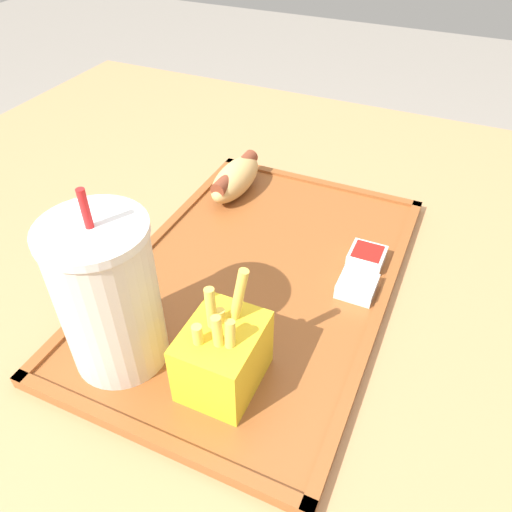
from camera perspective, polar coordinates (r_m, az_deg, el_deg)
dining_table at (r=0.88m, az=-3.08°, el=-22.94°), size 1.17×1.19×0.78m
food_tray at (r=0.58m, az=0.00°, el=-2.61°), size 0.45×0.30×0.01m
soda_cup at (r=0.46m, az=-16.50°, el=-4.42°), size 0.09×0.09×0.19m
hot_dog_far at (r=0.71m, az=-2.38°, el=8.92°), size 0.11×0.05×0.04m
fries_carton at (r=0.45m, az=-3.81°, el=-11.19°), size 0.08×0.06×0.12m
sauce_cup_mayo at (r=0.56m, az=11.47°, el=-3.34°), size 0.04×0.04×0.02m
sauce_cup_ketchup at (r=0.60m, az=12.55°, el=-0.05°), size 0.04×0.04×0.02m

